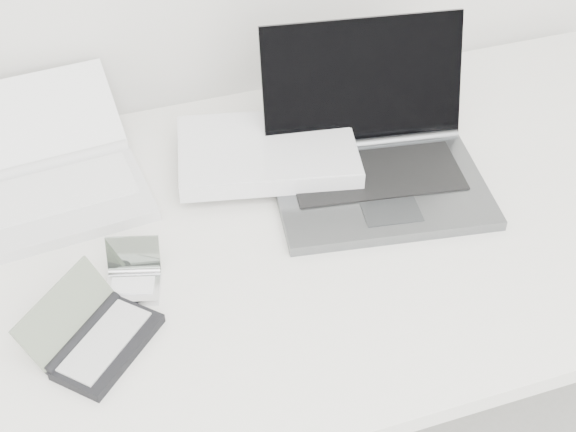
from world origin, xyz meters
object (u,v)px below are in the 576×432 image
object	(u,v)px
desk	(297,244)
netbook_open_white	(53,177)
palmtop_charcoal	(96,337)
laptop_large	(326,155)

from	to	relation	value
desk	netbook_open_white	distance (m)	0.43
palmtop_charcoal	laptop_large	bearing A→B (deg)	-14.00
laptop_large	netbook_open_white	xyz separation A→B (m)	(-0.45, 0.11, -0.01)
desk	palmtop_charcoal	bearing A→B (deg)	-156.90
laptop_large	palmtop_charcoal	world-z (taller)	laptop_large
palmtop_charcoal	desk	bearing A→B (deg)	-21.52
laptop_large	palmtop_charcoal	size ratio (longest dim) A/B	2.60
desk	palmtop_charcoal	size ratio (longest dim) A/B	7.79
desk	netbook_open_white	bearing A→B (deg)	149.29
laptop_large	netbook_open_white	world-z (taller)	laptop_large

